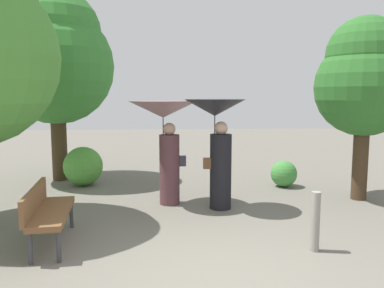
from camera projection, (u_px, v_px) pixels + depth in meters
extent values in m
plane|color=#6B665B|center=(213.00, 275.00, 4.63)|extent=(40.00, 40.00, 0.00)
cylinder|color=#563338|center=(170.00, 170.00, 7.59)|extent=(0.39, 0.39, 1.36)
sphere|color=tan|center=(169.00, 129.00, 7.49)|extent=(0.24, 0.24, 0.24)
cylinder|color=#333338|center=(163.00, 139.00, 7.49)|extent=(0.02, 0.02, 0.80)
cone|color=gray|center=(163.00, 109.00, 7.42)|extent=(1.32, 1.32, 0.32)
cube|color=#333342|center=(182.00, 161.00, 7.62)|extent=(0.14, 0.10, 0.20)
cylinder|color=black|center=(221.00, 172.00, 7.29)|extent=(0.40, 0.40, 1.40)
sphere|color=tan|center=(221.00, 128.00, 7.18)|extent=(0.25, 0.25, 0.25)
cylinder|color=#333338|center=(215.00, 138.00, 7.18)|extent=(0.02, 0.02, 0.82)
cone|color=black|center=(215.00, 108.00, 7.11)|extent=(1.11, 1.11, 0.30)
cube|color=brown|center=(207.00, 163.00, 7.21)|extent=(0.14, 0.10, 0.20)
cylinder|color=#38383D|center=(59.00, 246.00, 4.96)|extent=(0.06, 0.06, 0.44)
cylinder|color=#38383D|center=(30.00, 248.00, 4.90)|extent=(0.06, 0.06, 0.44)
cylinder|color=#38383D|center=(71.00, 214.00, 6.27)|extent=(0.06, 0.06, 0.44)
cylinder|color=#38383D|center=(49.00, 215.00, 6.21)|extent=(0.06, 0.06, 0.44)
cube|color=brown|center=(53.00, 213.00, 5.55)|extent=(0.60, 1.54, 0.08)
cube|color=brown|center=(34.00, 200.00, 5.49)|extent=(0.22, 1.50, 0.35)
cylinder|color=#42301E|center=(362.00, 125.00, 7.83)|extent=(0.30, 0.30, 3.03)
sphere|color=#2D6B28|center=(364.00, 87.00, 7.74)|extent=(1.94, 1.94, 1.94)
sphere|color=#2D6B28|center=(366.00, 56.00, 7.66)|extent=(1.55, 1.55, 1.55)
cylinder|color=#42301E|center=(58.00, 105.00, 9.63)|extent=(0.37, 0.37, 3.75)
sphere|color=#387F33|center=(56.00, 66.00, 9.51)|extent=(2.81, 2.81, 2.81)
sphere|color=#387F33|center=(55.00, 35.00, 9.42)|extent=(2.25, 2.25, 2.25)
sphere|color=#4C9338|center=(83.00, 166.00, 9.19)|extent=(0.92, 0.92, 0.92)
sphere|color=#428C3D|center=(284.00, 174.00, 9.08)|extent=(0.61, 0.61, 0.61)
cylinder|color=gray|center=(315.00, 222.00, 5.30)|extent=(0.12, 0.12, 0.83)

